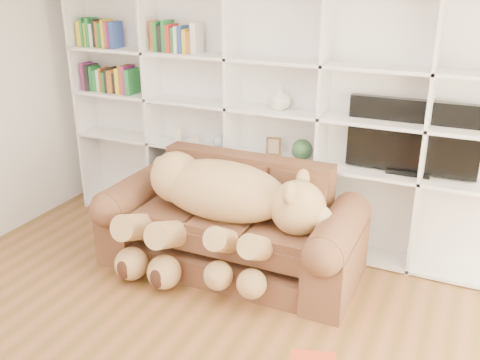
% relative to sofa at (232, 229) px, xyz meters
% --- Properties ---
extents(wall_back, '(5.00, 0.02, 2.70)m').
position_rel_sofa_xyz_m(wall_back, '(0.15, 0.83, 0.99)').
color(wall_back, white).
rests_on(wall_back, floor).
extents(bookshelf, '(4.43, 0.35, 2.40)m').
position_rel_sofa_xyz_m(bookshelf, '(-0.09, 0.70, 0.95)').
color(bookshelf, white).
rests_on(bookshelf, floor).
extents(sofa, '(2.25, 0.97, 0.94)m').
position_rel_sofa_xyz_m(sofa, '(0.00, 0.00, 0.00)').
color(sofa, brown).
rests_on(sofa, floor).
extents(teddy_bear, '(1.73, 0.93, 1.00)m').
position_rel_sofa_xyz_m(teddy_bear, '(-0.03, -0.19, 0.31)').
color(teddy_bear, tan).
rests_on(teddy_bear, sofa).
extents(throw_pillow, '(0.40, 0.30, 0.38)m').
position_rel_sofa_xyz_m(throw_pillow, '(-0.63, 0.16, 0.30)').
color(throw_pillow, '#590F1F').
rests_on(throw_pillow, sofa).
extents(tv, '(1.09, 0.18, 0.64)m').
position_rel_sofa_xyz_m(tv, '(1.36, 0.69, 0.82)').
color(tv, black).
rests_on(tv, bookshelf).
extents(picture_frame, '(0.14, 0.05, 0.17)m').
position_rel_sofa_xyz_m(picture_frame, '(0.13, 0.64, 0.60)').
color(picture_frame, '#51341B').
rests_on(picture_frame, bookshelf).
extents(green_vase, '(0.19, 0.19, 0.19)m').
position_rel_sofa_xyz_m(green_vase, '(0.41, 0.64, 0.61)').
color(green_vase, '#29502E').
rests_on(green_vase, bookshelf).
extents(figurine_tall, '(0.07, 0.07, 0.15)m').
position_rel_sofa_xyz_m(figurine_tall, '(-0.90, 0.64, 0.58)').
color(figurine_tall, silver).
rests_on(figurine_tall, bookshelf).
extents(figurine_short, '(0.06, 0.06, 0.11)m').
position_rel_sofa_xyz_m(figurine_short, '(-0.69, 0.64, 0.56)').
color(figurine_short, silver).
rests_on(figurine_short, bookshelf).
extents(snow_globe, '(0.12, 0.12, 0.12)m').
position_rel_sofa_xyz_m(snow_globe, '(-0.44, 0.64, 0.57)').
color(snow_globe, silver).
rests_on(snow_globe, bookshelf).
extents(shelf_vase, '(0.22, 0.22, 0.22)m').
position_rel_sofa_xyz_m(shelf_vase, '(0.18, 0.64, 1.07)').
color(shelf_vase, silver).
rests_on(shelf_vase, bookshelf).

